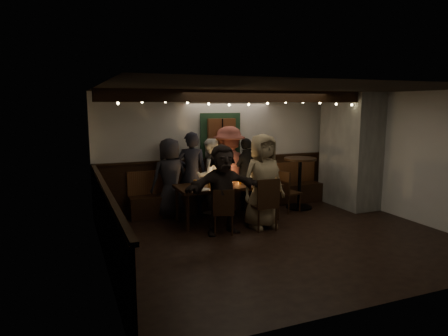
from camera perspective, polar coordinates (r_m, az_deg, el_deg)
name	(u,v)px	position (r m, az deg, el deg)	size (l,w,h in m)	color
room	(293,164)	(8.70, 9.77, 0.58)	(6.02, 5.01, 2.62)	black
dining_table	(228,188)	(8.06, 0.52, -2.82)	(2.08, 0.89, 0.90)	black
chair_near_left	(223,209)	(7.23, -0.08, -5.86)	(0.49, 0.49, 0.85)	black
chair_near_right	(266,201)	(7.48, 5.97, -4.74)	(0.46, 0.46, 1.00)	black
chair_end	(286,189)	(8.79, 8.88, -3.00)	(0.50, 0.50, 0.92)	black
high_top	(300,176)	(9.17, 10.77, -1.20)	(0.72, 0.72, 1.15)	black
person_a	(170,178)	(8.40, -7.71, -1.38)	(0.81, 0.53, 1.65)	#212128
person_b	(192,174)	(8.47, -4.62, -0.81)	(0.65, 0.43, 1.78)	black
person_c	(210,176)	(8.61, -2.07, -1.16)	(0.79, 0.61, 1.62)	silver
person_d	(229,169)	(8.78, 0.72, -0.13)	(1.21, 0.69, 1.87)	brown
person_e	(247,174)	(8.92, 3.28, -0.87)	(0.94, 0.39, 1.61)	black
person_f	(223,189)	(7.22, -0.20, -3.07)	(1.52, 0.49, 1.64)	black
person_g	(263,181)	(7.60, 5.54, -1.89)	(0.88, 0.57, 1.80)	#8D7A59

